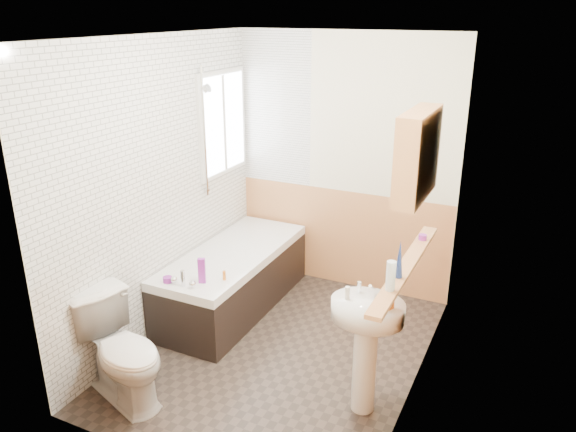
% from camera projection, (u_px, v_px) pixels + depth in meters
% --- Properties ---
extents(floor, '(2.80, 2.80, 0.00)m').
position_uv_depth(floor, '(280.00, 351.00, 4.67)').
color(floor, '#2D2520').
rests_on(floor, ground).
extents(ceiling, '(2.80, 2.80, 0.00)m').
position_uv_depth(ceiling, '(278.00, 36.00, 3.79)').
color(ceiling, white).
rests_on(ceiling, ground).
extents(wall_back, '(2.20, 0.02, 2.50)m').
position_uv_depth(wall_back, '(344.00, 165.00, 5.42)').
color(wall_back, '#F2EAC8').
rests_on(wall_back, ground).
extents(wall_front, '(2.20, 0.02, 2.50)m').
position_uv_depth(wall_front, '(164.00, 289.00, 3.04)').
color(wall_front, '#F2EAC8').
rests_on(wall_front, ground).
extents(wall_left, '(0.02, 2.80, 2.50)m').
position_uv_depth(wall_left, '(160.00, 190.00, 4.68)').
color(wall_left, '#F2EAC8').
rests_on(wall_left, ground).
extents(wall_right, '(0.02, 2.80, 2.50)m').
position_uv_depth(wall_right, '(427.00, 234.00, 3.78)').
color(wall_right, '#F2EAC8').
rests_on(wall_right, ground).
extents(wainscot_right, '(0.01, 2.80, 1.00)m').
position_uv_depth(wainscot_right, '(415.00, 329.00, 4.05)').
color(wainscot_right, tan).
rests_on(wainscot_right, wall_right).
extents(wainscot_front, '(2.20, 0.01, 1.00)m').
position_uv_depth(wainscot_front, '(176.00, 401.00, 3.32)').
color(wainscot_front, tan).
rests_on(wainscot_front, wall_front).
extents(wainscot_back, '(2.20, 0.01, 1.00)m').
position_uv_depth(wainscot_back, '(341.00, 238.00, 5.67)').
color(wainscot_back, tan).
rests_on(wainscot_back, wall_back).
extents(tile_cladding_left, '(0.01, 2.80, 2.50)m').
position_uv_depth(tile_cladding_left, '(162.00, 191.00, 4.67)').
color(tile_cladding_left, white).
rests_on(tile_cladding_left, wall_left).
extents(tile_return_back, '(0.75, 0.01, 1.50)m').
position_uv_depth(tile_return_back, '(276.00, 108.00, 5.52)').
color(tile_return_back, white).
rests_on(tile_return_back, wall_back).
extents(window, '(0.03, 0.79, 0.99)m').
position_uv_depth(window, '(223.00, 123.00, 5.32)').
color(window, white).
rests_on(window, wall_left).
extents(bathtub, '(0.70, 1.74, 0.71)m').
position_uv_depth(bathtub, '(233.00, 278.00, 5.27)').
color(bathtub, black).
rests_on(bathtub, floor).
extents(shower_riser, '(0.10, 0.08, 1.18)m').
position_uv_depth(shower_riser, '(205.00, 122.00, 4.99)').
color(shower_riser, silver).
rests_on(shower_riser, wall_left).
extents(toilet, '(0.88, 0.67, 0.77)m').
position_uv_depth(toilet, '(122.00, 352.00, 3.99)').
color(toilet, white).
rests_on(toilet, floor).
extents(sink, '(0.50, 0.41, 0.97)m').
position_uv_depth(sink, '(366.00, 334.00, 3.79)').
color(sink, white).
rests_on(sink, floor).
extents(pine_shelf, '(0.10, 1.46, 0.03)m').
position_uv_depth(pine_shelf, '(406.00, 266.00, 3.67)').
color(pine_shelf, tan).
rests_on(pine_shelf, wall_right).
extents(medicine_cabinet, '(0.16, 0.64, 0.57)m').
position_uv_depth(medicine_cabinet, '(417.00, 155.00, 3.59)').
color(medicine_cabinet, tan).
rests_on(medicine_cabinet, wall_right).
extents(foam_can, '(0.06, 0.06, 0.19)m').
position_uv_depth(foam_can, '(391.00, 276.00, 3.30)').
color(foam_can, silver).
rests_on(foam_can, pine_shelf).
extents(green_bottle, '(0.07, 0.07, 0.25)m').
position_uv_depth(green_bottle, '(399.00, 259.00, 3.45)').
color(green_bottle, navy).
rests_on(green_bottle, pine_shelf).
extents(black_jar, '(0.08, 0.08, 0.04)m').
position_uv_depth(black_jar, '(423.00, 237.00, 4.05)').
color(black_jar, purple).
rests_on(black_jar, pine_shelf).
extents(soap_bottle, '(0.14, 0.18, 0.08)m').
position_uv_depth(soap_bottle, '(386.00, 303.00, 3.61)').
color(soap_bottle, orange).
rests_on(soap_bottle, sink).
extents(clear_bottle, '(0.04, 0.04, 0.09)m').
position_uv_depth(clear_bottle, '(347.00, 293.00, 3.72)').
color(clear_bottle, silver).
rests_on(clear_bottle, sink).
extents(blue_gel, '(0.07, 0.06, 0.21)m').
position_uv_depth(blue_gel, '(202.00, 271.00, 4.55)').
color(blue_gel, purple).
rests_on(blue_gel, bathtub).
extents(cream_jar, '(0.09, 0.09, 0.05)m').
position_uv_depth(cream_jar, '(168.00, 280.00, 4.58)').
color(cream_jar, purple).
rests_on(cream_jar, bathtub).
extents(orange_bottle, '(0.03, 0.03, 0.08)m').
position_uv_depth(orange_bottle, '(224.00, 276.00, 4.61)').
color(orange_bottle, orange).
rests_on(orange_bottle, bathtub).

